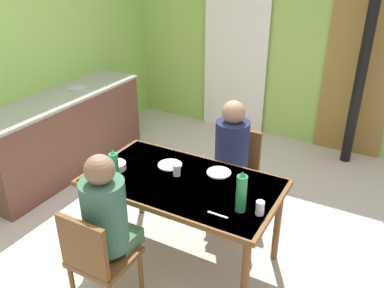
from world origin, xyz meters
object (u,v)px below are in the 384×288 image
Objects in this scene: chair_near_diner at (97,258)px; person_far_diner at (231,148)px; water_bottle_green_far at (241,193)px; dining_table at (183,189)px; chair_far_diner at (236,169)px; person_near_diner at (106,213)px; water_bottle_green_near at (114,166)px; kitchen_counter at (63,133)px; serving_bowl_center at (116,166)px.

person_far_diner reaches higher than chair_near_diner.
person_far_diner reaches higher than water_bottle_green_far.
chair_far_diner reaches higher than dining_table.
chair_near_diner reaches higher than dining_table.
chair_near_diner is 2.84× the size of water_bottle_green_far.
chair_near_diner is (-0.22, -0.77, -0.18)m from dining_table.
chair_near_diner is 1.07m from water_bottle_green_far.
chair_far_diner is (0.35, 1.55, 0.00)m from chair_near_diner.
person_far_diner is (-0.00, -0.14, 0.28)m from chair_far_diner.
person_far_diner is at bearing 74.64° from person_near_diner.
dining_table is at bearing 78.71° from person_far_diner.
chair_near_diner is 1.48m from person_far_diner.
water_bottle_green_near is (-0.24, 0.40, 0.10)m from person_near_diner.
person_near_diner is (-0.35, -1.41, 0.28)m from chair_far_diner.
water_bottle_green_far is at bearing 32.75° from person_near_diner.
dining_table is 0.56m from water_bottle_green_near.
water_bottle_green_near is at bearing -31.02° from kitchen_counter.
water_bottle_green_near is 0.86× the size of water_bottle_green_far.
chair_far_diner is 1.13× the size of person_near_diner.
water_bottle_green_far is (0.76, 0.63, 0.40)m from chair_near_diner.
person_near_diner is (0.00, 0.14, 0.28)m from chair_near_diner.
chair_near_diner is 0.31m from person_near_diner.
kitchen_counter reaches higher than serving_bowl_center.
water_bottle_green_near is (-0.46, -0.24, 0.20)m from dining_table.
kitchen_counter is at bearing 151.28° from serving_bowl_center.
chair_near_diner is at bearing -39.51° from kitchen_counter.
dining_table is 0.60m from water_bottle_green_far.
chair_far_diner is at bearing 60.03° from water_bottle_green_near.
serving_bowl_center is at bearing 46.88° from person_far_diner.
serving_bowl_center is (-0.34, 0.67, 0.28)m from chair_near_diner.
person_far_diner reaches higher than kitchen_counter.
chair_near_diner is 0.70m from water_bottle_green_near.
water_bottle_green_near is 1.01m from water_bottle_green_far.
water_bottle_green_near is (1.51, -0.91, 0.43)m from kitchen_counter.
dining_table is 0.59m from serving_bowl_center.
person_far_diner reaches higher than dining_table.
chair_near_diner reaches higher than serving_bowl_center.
person_near_diner is at bearing 74.64° from person_far_diner.
chair_far_diner is 0.31m from person_far_diner.
dining_table is at bearing -18.62° from kitchen_counter.
water_bottle_green_far is 1.12m from serving_bowl_center.
person_far_diner is (0.13, 0.64, 0.10)m from dining_table.
person_far_diner reaches higher than water_bottle_green_near.
water_bottle_green_far reaches higher than serving_bowl_center.
water_bottle_green_far is (0.54, -0.15, 0.22)m from dining_table.
dining_table is 0.66m from person_far_diner.
chair_far_diner is 5.12× the size of serving_bowl_center.
kitchen_counter is 1.42× the size of dining_table.
water_bottle_green_far is (0.41, -0.92, 0.40)m from chair_far_diner.
chair_far_diner is 1.24m from water_bottle_green_near.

